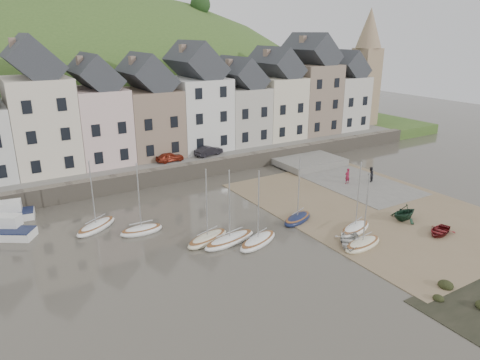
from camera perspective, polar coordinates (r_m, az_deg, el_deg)
ground at (r=37.20m, az=4.87°, el=-6.92°), size 160.00×160.00×0.00m
quay_land at (r=64.05m, az=-12.27°, el=4.47°), size 90.00×30.00×1.50m
quay_street at (r=53.46m, az=-8.15°, el=2.79°), size 70.00×7.00×0.10m
seawall at (r=50.57m, az=-6.52°, el=1.16°), size 70.00×1.20×1.80m
beach at (r=44.11m, az=16.51°, el=-3.39°), size 18.00×26.00×0.06m
slipway at (r=52.00m, az=13.06°, el=0.31°), size 8.00×18.00×0.12m
hillside at (r=94.51m, az=-20.12°, el=-3.60°), size 134.40×84.00×84.00m
townhouse_terrace at (r=56.04m, az=-8.21°, el=9.57°), size 61.05×8.00×13.93m
church_spire at (r=74.83m, az=16.06°, el=14.20°), size 4.00×4.00×18.00m
sailboat_0 at (r=39.71m, az=-18.10°, el=-5.70°), size 4.44×3.64×6.32m
sailboat_1 at (r=38.00m, az=-12.62°, el=-6.32°), size 3.66×1.62×6.32m
sailboat_2 at (r=35.75m, az=-4.22°, el=-7.55°), size 4.52×2.82×6.32m
sailboat_3 at (r=35.46m, az=-1.34°, el=-7.74°), size 5.19×2.42×6.32m
sailboat_4 at (r=35.30m, az=2.34°, el=-7.87°), size 4.58×2.98×6.32m
sailboat_5 at (r=39.58m, az=7.43°, el=-4.96°), size 3.99×2.73×6.32m
sailboat_6 at (r=38.60m, az=14.66°, el=-6.08°), size 4.35×2.68×6.32m
sailboat_7 at (r=36.11m, az=15.58°, el=-7.95°), size 4.16×2.07×6.32m
motorboat_0 at (r=41.08m, az=-28.27°, el=-5.78°), size 5.26×4.25×1.70m
motorboat_2 at (r=44.53m, az=-28.26°, el=-3.96°), size 5.58×2.55×1.70m
rowboat_white at (r=35.90m, az=14.03°, el=-7.73°), size 4.09×4.10×0.70m
rowboat_green at (r=41.86m, az=20.49°, el=-3.92°), size 2.83×2.45×1.46m
rowboat_red at (r=40.28m, az=24.39°, el=-6.01°), size 3.22×2.67×0.58m
person_red at (r=49.67m, az=13.71°, el=0.51°), size 0.64×0.42×1.74m
person_dark at (r=50.90m, az=16.52°, el=0.69°), size 1.02×0.93×1.71m
car_left at (r=51.92m, az=-9.06°, el=2.95°), size 3.28×1.44×1.10m
car_right at (r=53.96m, az=-4.07°, el=3.80°), size 3.82×1.97×1.20m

